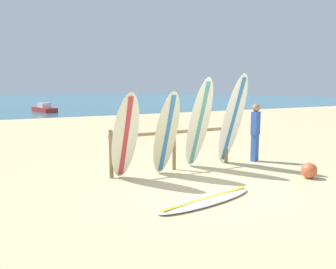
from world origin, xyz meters
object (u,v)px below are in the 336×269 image
Objects in this scene: surfboard_rack at (174,141)px; beach_ball at (309,170)px; surfboard_leaning_left at (166,134)px; surfboard_leaning_center_left at (199,124)px; beachgoer_standing at (255,130)px; surfboard_lying_on_sand at (207,200)px; surfboard_leaning_center at (232,120)px; small_boat_offshore at (44,109)px; surfboard_leaning_far_left at (125,137)px.

beach_ball is (2.19, -2.18, -0.54)m from surfboard_rack.
surfboard_leaning_left is 5.49× the size of beach_ball.
surfboard_leaning_left is (-0.45, -0.41, 0.25)m from surfboard_rack.
surfboard_leaning_center_left reaches higher than beachgoer_standing.
surfboard_lying_on_sand is 1.45× the size of beachgoer_standing.
surfboard_leaning_center is at bearing 42.10° from surfboard_lying_on_sand.
surfboard_leaning_center_left is 2.69m from beach_ball.
beachgoer_standing is at bearing -5.27° from surfboard_rack.
surfboard_leaning_center is (1.51, -0.35, 0.46)m from surfboard_rack.
surfboard_lying_on_sand is 3.90m from beachgoer_standing.
small_boat_offshore reaches higher than beach_ball.
surfboard_leaning_center_left reaches higher than surfboard_leaning_left.
beach_ball is at bearing -69.62° from surfboard_leaning_center.
beachgoer_standing is 0.48× the size of small_boat_offshore.
beachgoer_standing reaches higher than surfboard_lying_on_sand.
surfboard_leaning_left is 1.24× the size of beachgoer_standing.
surfboard_leaning_far_left is at bearing -176.22° from surfboard_leaning_center_left.
surfboard_lying_on_sand is (0.71, -1.97, -0.93)m from surfboard_leaning_far_left.
surfboard_leaning_left is 23.03m from small_boat_offshore.
surfboard_lying_on_sand is at bearing -121.14° from surfboard_leaning_center_left.
surfboard_leaning_center is 2.19m from beach_ball.
small_boat_offshore is (2.51, 22.96, -0.70)m from surfboard_leaning_far_left.
surfboard_leaning_far_left is 1.00× the size of surfboard_leaning_left.
small_boat_offshore is (-0.44, 22.91, -0.92)m from surfboard_leaning_center.
surfboard_leaning_far_left is at bearing 109.77° from surfboard_lying_on_sand.
surfboard_rack is 1.73× the size of surfboard_leaning_left.
beachgoer_standing reaches higher than beach_ball.
surfboard_leaning_left is at bearing -93.77° from small_boat_offshore.
beachgoer_standing is (3.15, 2.15, 0.83)m from surfboard_lying_on_sand.
surfboard_leaning_center is 0.72× the size of small_boat_offshore.
beach_ball is at bearing -33.84° from surfboard_leaning_left.
surfboard_leaning_far_left is at bearing -179.03° from surfboard_leaning_center.
surfboard_leaning_center_left is at bearing -178.58° from beachgoer_standing.
surfboard_leaning_center_left is at bearing -91.32° from small_boat_offshore.
surfboard_leaning_left is 0.86× the size of surfboard_leaning_center_left.
small_boat_offshore is at bearing 92.59° from beach_ball.
surfboard_rack is 1.48× the size of surfboard_leaning_center_left.
beach_ball is (2.63, -1.77, -0.79)m from surfboard_leaning_left.
small_boat_offshore is (-1.35, 22.78, -0.60)m from beachgoer_standing.
surfboard_leaning_far_left reaches higher than surfboard_rack.
surfboard_leaning_left is at bearing -178.13° from surfboard_leaning_center.
surfboard_leaning_left is at bearing -137.30° from surfboard_rack.
beachgoer_standing is (3.86, 0.18, -0.10)m from surfboard_leaning_far_left.
surfboard_leaning_center_left is (1.98, 0.13, 0.16)m from surfboard_leaning_far_left.
beach_ball is (-0.23, -1.96, -0.68)m from beachgoer_standing.
beach_ball is (1.12, -24.74, -0.08)m from small_boat_offshore.
surfboard_leaning_left is 0.85× the size of surfboard_lying_on_sand.
surfboard_leaning_far_left is 1.23× the size of beachgoer_standing.
surfboard_leaning_left is (0.99, -0.01, 0.00)m from surfboard_leaning_far_left.
surfboard_rack reaches higher than small_boat_offshore.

